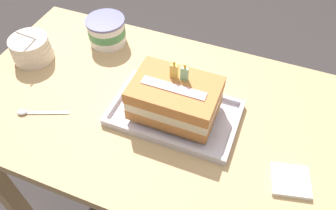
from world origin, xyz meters
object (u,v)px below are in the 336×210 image
Objects in this scene: ice_cream_tub at (107,31)px; birthday_cake at (175,98)px; foil_tray at (175,114)px; bowl_stack at (31,49)px; serving_spoon_near_tray at (31,112)px; napkin_pile at (290,181)px.

birthday_cake is at bearing -34.11° from ice_cream_tub.
bowl_stack is at bearing 173.57° from foil_tray.
serving_spoon_near_tray is 1.32× the size of napkin_pile.
napkin_pile is at bearing -25.40° from ice_cream_tub.
ice_cream_tub reaches higher than foil_tray.
birthday_cake is 0.43m from serving_spoon_near_tray.
bowl_stack is (-0.54, 0.06, 0.03)m from foil_tray.
napkin_pile is (0.69, -0.33, -0.04)m from ice_cream_tub.
foil_tray is at bearing -6.43° from bowl_stack.
serving_spoon_near_tray is 0.75m from napkin_pile.
foil_tray is 0.36m from napkin_pile.
foil_tray is 2.69× the size of bowl_stack.
bowl_stack is 0.26m from serving_spoon_near_tray.
ice_cream_tub is (0.19, 0.17, 0.01)m from bowl_stack.
foil_tray is at bearing 164.77° from napkin_pile.
foil_tray is at bearing -34.12° from ice_cream_tub.
serving_spoon_near_tray is (-0.05, -0.38, -0.04)m from ice_cream_tub.
birthday_cake reaches higher than foil_tray.
foil_tray is 0.07m from birthday_cake.
bowl_stack is at bearing 123.93° from serving_spoon_near_tray.
bowl_stack reaches higher than napkin_pile.
birthday_cake is 0.55m from bowl_stack.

